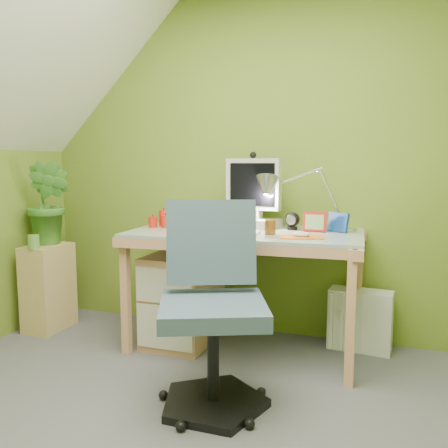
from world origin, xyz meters
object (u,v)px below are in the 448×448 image
(desk_lamp, at_px, (322,185))
(side_ledge, at_px, (48,287))
(task_chair, at_px, (213,305))
(desk, at_px, (245,291))
(radiator, at_px, (360,320))
(potted_plant, at_px, (49,203))
(monitor, at_px, (253,191))

(desk_lamp, distance_m, side_ledge, 2.08)
(task_chair, bearing_deg, desk, 72.08)
(desk_lamp, bearing_deg, task_chair, -113.81)
(desk, xyz_separation_m, task_chair, (0.07, -0.77, 0.13))
(desk, bearing_deg, desk_lamp, 19.00)
(desk_lamp, height_order, side_ledge, desk_lamp)
(radiator, bearing_deg, desk, -156.65)
(potted_plant, height_order, task_chair, potted_plant)
(radiator, bearing_deg, potted_plant, -167.17)
(desk, bearing_deg, radiator, 15.10)
(monitor, bearing_deg, radiator, 12.92)
(monitor, relative_size, side_ledge, 0.78)
(side_ledge, relative_size, task_chair, 0.59)
(task_chair, bearing_deg, monitor, 71.16)
(desk_lamp, height_order, potted_plant, desk_lamp)
(desk_lamp, xyz_separation_m, radiator, (0.26, 0.05, -0.87))
(desk_lamp, relative_size, side_ledge, 0.93)
(desk, height_order, radiator, desk)
(desk, height_order, desk_lamp, desk_lamp)
(desk, relative_size, radiator, 3.67)
(potted_plant, bearing_deg, desk, 2.04)
(side_ledge, relative_size, potted_plant, 1.03)
(desk, distance_m, radiator, 0.77)
(monitor, xyz_separation_m, desk_lamp, (0.45, 0.00, 0.05))
(desk_lamp, relative_size, potted_plant, 0.96)
(desk, height_order, potted_plant, potted_plant)
(monitor, xyz_separation_m, task_chair, (0.07, -0.95, -0.50))
(task_chair, relative_size, radiator, 2.65)
(monitor, height_order, potted_plant, monitor)
(task_chair, height_order, radiator, task_chair)
(desk, xyz_separation_m, desk_lamp, (0.45, 0.18, 0.68))
(potted_plant, bearing_deg, side_ledge, -90.00)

